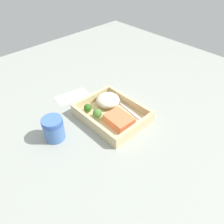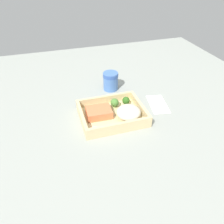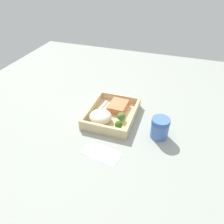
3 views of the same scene
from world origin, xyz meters
The scene contains 10 objects.
ground_plane centered at (0.00, 0.00, -1.00)cm, with size 160.00×160.00×2.00cm, color gray.
takeout_tray centered at (0.00, 0.00, 0.60)cm, with size 24.75×19.91×1.20cm, color #CDB784.
tray_rim centered at (0.00, 0.00, 2.84)cm, with size 24.75×19.91×3.27cm.
salmon_fillet centered at (-4.92, 1.24, 2.72)cm, with size 9.55×7.44×3.04cm, color #E57448.
mashed_potatoes centered at (5.68, -3.13, 3.51)cm, with size 9.36×9.38×4.62cm, color beige.
broccoli_floret_1 centered at (2.63, 4.97, 3.32)cm, with size 3.43×3.43×3.91cm.
broccoli_floret_2 centered at (7.72, 5.38, 3.08)cm, with size 3.14×3.14×3.52cm.
fork centered at (-0.27, -6.92, 1.42)cm, with size 15.88×3.76×0.44cm.
paper_cup centered at (5.91, 21.36, 4.74)cm, with size 7.04×7.04×8.49cm.
receipt_slip centered at (21.60, 3.13, 0.12)cm, with size 7.09×13.81×0.24cm, color white.
Camera 3 is at (72.13, 24.25, 58.68)cm, focal length 35.00 mm.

